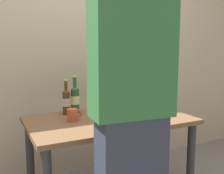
{
  "coord_description": "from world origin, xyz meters",
  "views": [
    {
      "loc": [
        -0.89,
        -1.85,
        1.28
      ],
      "look_at": [
        0.02,
        0.0,
        0.98
      ],
      "focal_mm": 42.04,
      "sensor_mm": 36.0,
      "label": 1
    }
  ],
  "objects": [
    {
      "name": "desk",
      "position": [
        0.0,
        0.0,
        0.62
      ],
      "size": [
        1.28,
        0.76,
        0.73
      ],
      "color": "brown",
      "rests_on": "ground"
    },
    {
      "name": "back_wall",
      "position": [
        0.0,
        0.74,
        1.3
      ],
      "size": [
        6.0,
        0.1,
        2.6
      ],
      "primitive_type": "cube",
      "color": "tan",
      "rests_on": "ground"
    },
    {
      "name": "beer_bottle_brown",
      "position": [
        -0.28,
        0.27,
        0.85
      ],
      "size": [
        0.06,
        0.06,
        0.3
      ],
      "color": "#472B14",
      "rests_on": "desk"
    },
    {
      "name": "coffee_mug",
      "position": [
        -0.29,
        0.05,
        0.78
      ],
      "size": [
        0.12,
        0.08,
        0.09
      ],
      "color": "#BF4C33",
      "rests_on": "desk"
    },
    {
      "name": "beer_bottle_green",
      "position": [
        -0.19,
        0.28,
        0.86
      ],
      "size": [
        0.07,
        0.07,
        0.32
      ],
      "color": "#1E5123",
      "rests_on": "desk"
    },
    {
      "name": "person_figure",
      "position": [
        -0.16,
        -0.61,
        0.92
      ],
      "size": [
        0.47,
        0.31,
        1.81
      ],
      "color": "#2D3347",
      "rests_on": "ground"
    },
    {
      "name": "laptop",
      "position": [
        0.34,
        0.05,
        0.78
      ],
      "size": [
        0.38,
        0.37,
        0.22
      ],
      "color": "black",
      "rests_on": "desk"
    }
  ]
}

